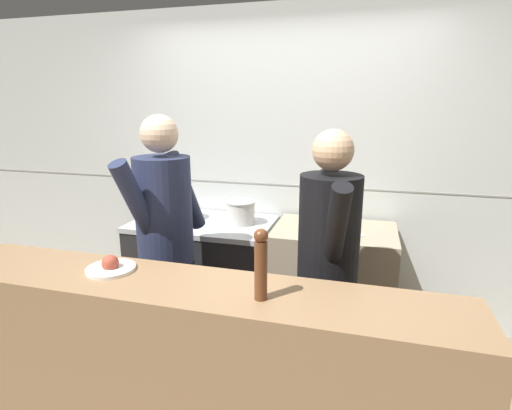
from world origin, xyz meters
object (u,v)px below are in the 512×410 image
object	(u,v)px
stock_pot	(178,207)
chef_head_cook	(165,238)
oven_range	(205,271)
plated_dish_main	(111,267)
chefs_knife	(334,234)
pepper_mill	(261,263)
sauce_pot	(241,212)
chef_sous	(328,262)

from	to	relation	value
stock_pot	chef_head_cook	xyz separation A→B (m)	(0.26, -0.71, -0.01)
oven_range	plated_dish_main	xyz separation A→B (m)	(0.03, -1.28, 0.57)
chefs_knife	pepper_mill	xyz separation A→B (m)	(-0.22, -1.23, 0.25)
sauce_pot	chef_sous	xyz separation A→B (m)	(0.77, -0.79, -0.04)
chefs_knife	chef_sous	bearing A→B (deg)	-88.62
stock_pot	pepper_mill	bearing A→B (deg)	-51.91
plated_dish_main	chef_sous	xyz separation A→B (m)	(1.06, 0.52, -0.07)
oven_range	chef_head_cook	bearing A→B (deg)	-86.47
oven_range	stock_pot	size ratio (longest dim) A/B	4.42
sauce_pot	chef_head_cook	xyz separation A→B (m)	(-0.28, -0.74, 0.00)
oven_range	chefs_knife	size ratio (longest dim) A/B	3.11
chefs_knife	oven_range	bearing A→B (deg)	172.25
chefs_knife	chef_sous	world-z (taller)	chef_sous
chef_head_cook	chef_sous	bearing A→B (deg)	13.07
chefs_knife	chef_sous	xyz separation A→B (m)	(0.01, -0.61, 0.03)
oven_range	sauce_pot	distance (m)	0.63
pepper_mill	chefs_knife	bearing A→B (deg)	79.85
sauce_pot	pepper_mill	bearing A→B (deg)	-68.99
stock_pot	pepper_mill	size ratio (longest dim) A/B	0.80
plated_dish_main	chef_head_cook	xyz separation A→B (m)	(0.01, 0.57, -0.03)
oven_range	chef_head_cook	size ratio (longest dim) A/B	0.65
oven_range	chefs_knife	bearing A→B (deg)	-7.75
chef_head_cook	chef_sous	distance (m)	1.05
stock_pot	chefs_knife	size ratio (longest dim) A/B	0.70
oven_range	chef_sous	distance (m)	1.42
sauce_pot	chefs_knife	xyz separation A→B (m)	(0.76, -0.18, -0.07)
chef_sous	chefs_knife	bearing A→B (deg)	77.47
stock_pot	chef_sous	world-z (taller)	chef_sous
chef_head_cook	chef_sous	world-z (taller)	chef_head_cook
oven_range	plated_dish_main	world-z (taller)	plated_dish_main
pepper_mill	chef_head_cook	distance (m)	1.06
oven_range	chef_sous	size ratio (longest dim) A/B	0.67
plated_dish_main	pepper_mill	size ratio (longest dim) A/B	0.76
stock_pot	plated_dish_main	bearing A→B (deg)	-78.97
oven_range	chef_head_cook	xyz separation A→B (m)	(0.04, -0.71, 0.54)
stock_pot	sauce_pot	size ratio (longest dim) A/B	1.10
pepper_mill	chef_head_cook	size ratio (longest dim) A/B	0.18
pepper_mill	chef_sous	bearing A→B (deg)	69.09
pepper_mill	chef_sous	world-z (taller)	chef_sous
stock_pot	chef_sous	bearing A→B (deg)	-30.09
pepper_mill	chef_sous	xyz separation A→B (m)	(0.23, 0.61, -0.22)
plated_dish_main	pepper_mill	xyz separation A→B (m)	(0.83, -0.09, 0.15)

